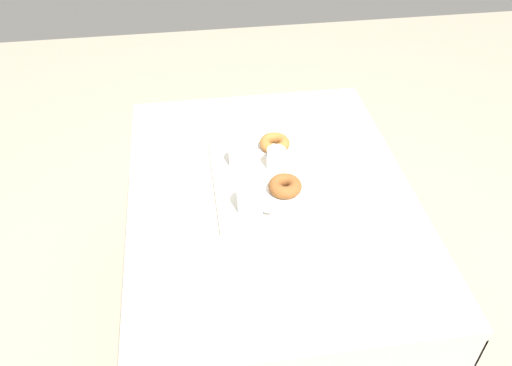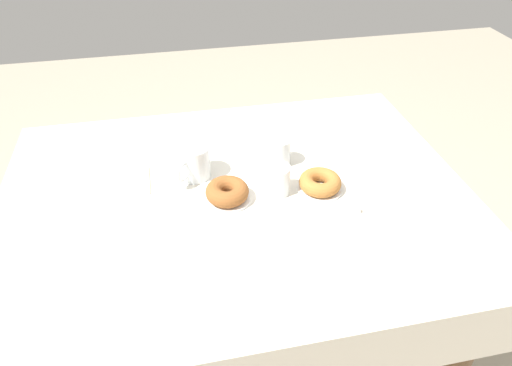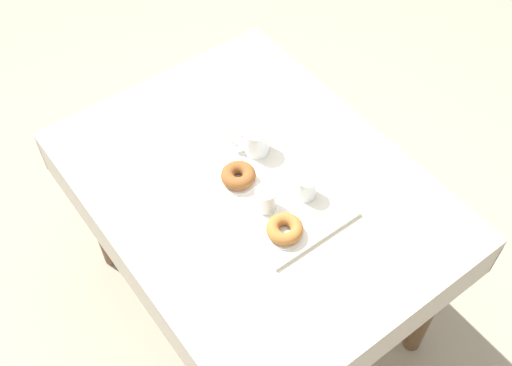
# 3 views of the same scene
# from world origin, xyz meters

# --- Properties ---
(ground_plane) EXTENTS (6.00, 6.00, 0.00)m
(ground_plane) POSITION_xyz_m (0.00, 0.00, 0.00)
(ground_plane) COLOR gray
(dining_table) EXTENTS (1.22, 0.93, 0.76)m
(dining_table) POSITION_xyz_m (0.00, 0.00, 0.66)
(dining_table) COLOR beige
(dining_table) RESTS_ON ground
(serving_tray) EXTENTS (0.47, 0.32, 0.01)m
(serving_tray) POSITION_xyz_m (0.05, 0.02, 0.77)
(serving_tray) COLOR silver
(serving_tray) RESTS_ON dining_table
(tea_mug_left) EXTENTS (0.10, 0.11, 0.09)m
(tea_mug_left) POSITION_xyz_m (-0.10, 0.08, 0.82)
(tea_mug_left) COLOR white
(tea_mug_left) RESTS_ON serving_tray
(water_glass_near) EXTENTS (0.06, 0.06, 0.08)m
(water_glass_near) POSITION_xyz_m (0.10, -0.03, 0.81)
(water_glass_near) COLOR white
(water_glass_near) RESTS_ON serving_tray
(water_glass_far) EXTENTS (0.06, 0.06, 0.08)m
(water_glass_far) POSITION_xyz_m (0.14, 0.09, 0.81)
(water_glass_far) COLOR white
(water_glass_far) RESTS_ON serving_tray
(donut_plate_left) EXTENTS (0.11, 0.11, 0.01)m
(donut_plate_left) POSITION_xyz_m (0.21, -0.05, 0.78)
(donut_plate_left) COLOR white
(donut_plate_left) RESTS_ON serving_tray
(sugar_donut_left) EXTENTS (0.11, 0.11, 0.04)m
(sugar_donut_left) POSITION_xyz_m (0.21, -0.05, 0.80)
(sugar_donut_left) COLOR #A3662D
(sugar_donut_left) RESTS_ON donut_plate_left
(donut_plate_right) EXTENTS (0.11, 0.11, 0.01)m
(donut_plate_right) POSITION_xyz_m (-0.03, -0.04, 0.78)
(donut_plate_right) COLOR white
(donut_plate_right) RESTS_ON serving_tray
(sugar_donut_right) EXTENTS (0.11, 0.11, 0.04)m
(sugar_donut_right) POSITION_xyz_m (-0.03, -0.04, 0.81)
(sugar_donut_right) COLOR brown
(sugar_donut_right) RESTS_ON donut_plate_right
(paper_napkin) EXTENTS (0.14, 0.13, 0.01)m
(paper_napkin) POSITION_xyz_m (-0.29, 0.10, 0.77)
(paper_napkin) COLOR white
(paper_napkin) RESTS_ON dining_table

